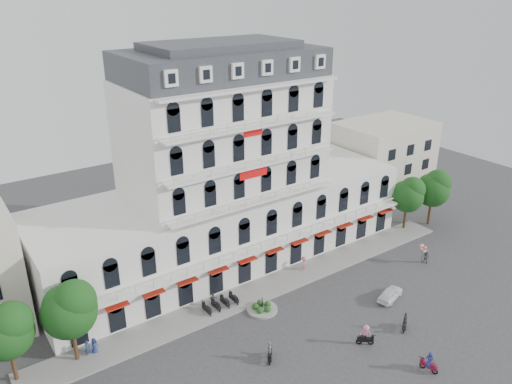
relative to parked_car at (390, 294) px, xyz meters
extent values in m
plane|color=#38383A|center=(-9.45, 0.24, -0.65)|extent=(120.00, 120.00, 0.00)
cube|color=gray|center=(-9.45, 9.24, -0.57)|extent=(53.00, 4.00, 0.16)
cube|color=silver|center=(-9.45, 18.24, 3.85)|extent=(45.00, 14.00, 9.00)
cube|color=silver|center=(-9.45, 18.24, 14.85)|extent=(22.00, 12.00, 13.00)
cube|color=#2D3035|center=(-9.45, 18.24, 22.85)|extent=(21.56, 11.76, 3.00)
cube|color=#2D3035|center=(-9.45, 18.24, 24.75)|extent=(15.84, 8.64, 0.80)
cube|color=#B22615|center=(-9.45, 10.74, 2.85)|extent=(40.50, 1.00, 0.15)
cube|color=#BA0B0D|center=(-9.45, 12.12, 12.35)|extent=(3.50, 0.10, 1.40)
cube|color=beige|center=(20.55, 20.24, 5.35)|extent=(14.00, 10.00, 12.00)
cylinder|color=gray|center=(-12.45, 6.24, -0.53)|extent=(3.20, 3.20, 0.24)
cylinder|color=black|center=(-12.45, 6.24, 0.25)|extent=(0.08, 0.08, 1.40)
sphere|color=#244D19|center=(-11.75, 6.24, -0.20)|extent=(0.70, 0.70, 0.70)
sphere|color=#244D19|center=(-12.23, 6.91, -0.20)|extent=(0.70, 0.70, 0.70)
sphere|color=#244D19|center=(-13.02, 6.66, -0.20)|extent=(0.70, 0.70, 0.70)
sphere|color=#244D19|center=(-13.03, 5.84, -0.20)|extent=(0.70, 0.70, 0.70)
sphere|color=#244D19|center=(-12.26, 5.57, -0.20)|extent=(0.70, 0.70, 0.70)
cylinder|color=#382314|center=(-35.45, 10.24, 1.11)|extent=(0.36, 0.36, 3.52)
sphere|color=#133C13|center=(-35.45, 10.24, 4.31)|extent=(4.48, 4.48, 4.48)
sphere|color=#133C13|center=(-34.95, 9.94, 5.35)|extent=(3.52, 3.52, 3.52)
cylinder|color=#382314|center=(-30.45, 9.74, 1.22)|extent=(0.36, 0.36, 3.74)
sphere|color=#133C13|center=(-30.45, 9.74, 4.62)|extent=(4.76, 4.76, 4.76)
sphere|color=#133C13|center=(-29.95, 9.44, 5.73)|extent=(3.74, 3.74, 3.74)
sphere|color=#133C13|center=(-30.85, 10.04, 5.30)|extent=(3.40, 3.40, 3.40)
cylinder|color=#382314|center=(14.55, 10.24, 1.07)|extent=(0.36, 0.36, 3.43)
sphere|color=#133C13|center=(14.55, 10.24, 4.19)|extent=(4.37, 4.37, 4.37)
sphere|color=#133C13|center=(15.05, 9.94, 5.20)|extent=(3.43, 3.43, 3.43)
sphere|color=#133C13|center=(14.15, 10.54, 4.81)|extent=(3.12, 3.12, 3.12)
cylinder|color=#382314|center=(18.55, 9.24, 1.18)|extent=(0.36, 0.36, 3.65)
sphere|color=#133C13|center=(18.55, 9.24, 4.50)|extent=(4.65, 4.65, 4.65)
sphere|color=#133C13|center=(19.05, 8.94, 5.58)|extent=(3.65, 3.65, 3.65)
sphere|color=#133C13|center=(18.15, 9.54, 5.16)|extent=(3.32, 3.32, 3.32)
imported|color=white|center=(0.00, 0.00, 0.00)|extent=(4.09, 2.54, 1.30)
cube|color=black|center=(-16.22, -0.19, -0.10)|extent=(1.21, 1.39, 0.35)
torus|color=black|center=(-15.87, 0.24, -0.37)|extent=(0.47, 0.54, 0.60)
torus|color=black|center=(-16.56, -0.62, -0.37)|extent=(0.47, 0.54, 0.60)
imported|color=#5D5D65|center=(-16.22, -0.19, 0.58)|extent=(0.65, 0.68, 1.56)
cube|color=maroon|center=(-5.60, -9.25, -0.10)|extent=(0.71, 1.54, 0.35)
torus|color=black|center=(-5.74, -8.72, -0.37)|extent=(0.27, 0.61, 0.60)
torus|color=black|center=(-5.46, -9.78, -0.37)|extent=(0.27, 0.61, 0.60)
imported|color=navy|center=(-5.60, -9.25, 0.59)|extent=(0.67, 0.87, 1.57)
cube|color=black|center=(-2.83, -4.27, -0.10)|extent=(1.44, 1.13, 0.35)
torus|color=black|center=(-3.28, -4.58, -0.37)|extent=(0.56, 0.44, 0.60)
torus|color=black|center=(-2.37, -3.96, -0.37)|extent=(0.56, 0.44, 0.60)
imported|color=#4F4E54|center=(-2.83, -4.27, 0.58)|extent=(0.96, 0.82, 1.55)
cube|color=black|center=(-7.61, -3.60, -0.10)|extent=(1.39, 1.20, 0.35)
torus|color=black|center=(-7.18, -3.94, -0.37)|extent=(0.55, 0.47, 0.60)
torus|color=black|center=(-8.05, -3.26, -0.37)|extent=(0.55, 0.47, 0.60)
imported|color=pink|center=(-7.61, -3.60, 0.65)|extent=(1.26, 1.18, 1.71)
imported|color=navy|center=(-28.83, 9.74, 0.17)|extent=(0.93, 0.76, 1.63)
imported|color=#55565D|center=(-16.26, 9.74, 0.15)|extent=(1.01, 0.66, 1.59)
imported|color=#C0657D|center=(-3.93, 9.74, 0.28)|extent=(1.39, 1.17, 1.87)
imported|color=navy|center=(-29.45, 9.74, 0.20)|extent=(0.73, 0.70, 1.69)
imported|color=#54535A|center=(9.33, 2.58, 0.24)|extent=(0.74, 0.92, 1.78)
cylinder|color=black|center=(8.93, 2.88, 0.35)|extent=(0.04, 0.04, 2.00)
sphere|color=#E54C99|center=(9.28, 2.88, 1.35)|extent=(0.44, 0.44, 0.44)
sphere|color=yellow|center=(9.10, 3.18, 1.56)|extent=(0.44, 0.44, 0.44)
sphere|color=#994CD8|center=(8.75, 3.18, 1.58)|extent=(0.44, 0.44, 0.44)
sphere|color=orange|center=(8.58, 2.88, 1.39)|extent=(0.44, 0.44, 0.44)
sphere|color=#4CB2E5|center=(8.76, 2.57, 1.16)|extent=(0.44, 0.44, 0.44)
sphere|color=#D8334C|center=(9.11, 2.58, 1.11)|extent=(0.44, 0.44, 0.44)
camera|label=1|loc=(-37.66, -28.68, 30.79)|focal=35.00mm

